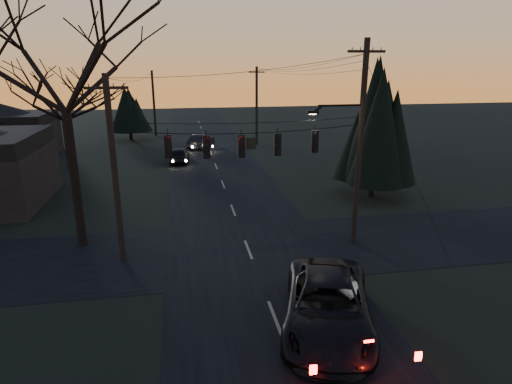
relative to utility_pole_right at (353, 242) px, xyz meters
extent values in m
cube|color=black|center=(-5.50, 10.00, 0.01)|extent=(8.00, 120.00, 0.02)
cube|color=black|center=(-5.50, 0.00, 0.01)|extent=(60.00, 7.00, 0.02)
cylinder|color=black|center=(-5.75, 0.00, 6.10)|extent=(11.50, 0.04, 0.04)
cylinder|color=black|center=(-13.73, 2.17, 3.34)|extent=(0.44, 0.44, 6.67)
cylinder|color=black|center=(4.35, 7.32, 0.80)|extent=(0.36, 0.36, 1.60)
cone|color=black|center=(4.35, 7.32, 4.80)|extent=(4.02, 4.02, 7.21)
cylinder|color=black|center=(-18.22, 19.82, 2.08)|extent=(0.44, 0.44, 4.15)
cylinder|color=black|center=(-14.31, 33.48, 0.80)|extent=(0.36, 0.36, 1.60)
cone|color=black|center=(-14.31, 33.48, 3.47)|extent=(4.01, 4.01, 4.55)
cube|color=black|center=(-25.50, 26.00, 1.60)|extent=(9.00, 7.00, 3.20)
imported|color=black|center=(-3.84, -6.88, 0.88)|extent=(4.72, 6.93, 1.76)
imported|color=black|center=(-8.70, 20.35, 0.71)|extent=(1.91, 4.23, 1.41)
imported|color=black|center=(-6.30, 26.91, 0.74)|extent=(3.27, 4.73, 1.48)
camera|label=1|loc=(-8.57, -19.23, 8.93)|focal=30.00mm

